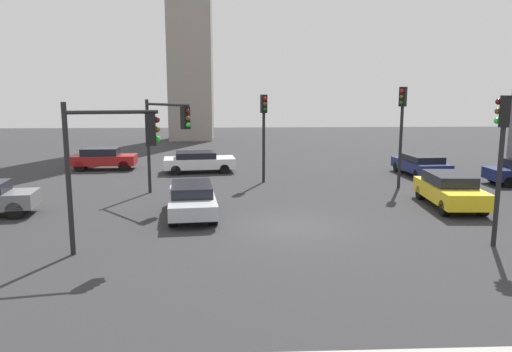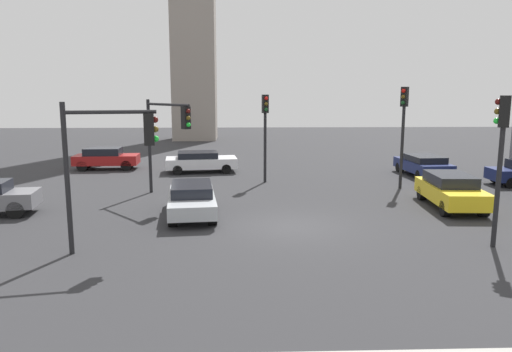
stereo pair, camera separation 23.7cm
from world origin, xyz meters
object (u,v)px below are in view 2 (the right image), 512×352
Objects in this scene: traffic_light_3 at (167,128)px; car_4 at (451,190)px; traffic_light_2 at (265,121)px; traffic_light_1 at (110,148)px; car_5 at (192,198)px; traffic_light_4 at (403,118)px; car_0 at (201,161)px; car_1 at (106,158)px; car_6 at (423,165)px; traffic_light_0 at (501,143)px.

traffic_light_3 is 13.14m from car_4.
traffic_light_2 is 1.04× the size of traffic_light_3.
traffic_light_3 is 1.00× the size of car_4.
traffic_light_1 reaches higher than car_5.
traffic_light_1 is 15.86m from traffic_light_4.
car_4 is (0.83, -4.28, -2.89)m from traffic_light_4.
car_4 is (11.74, -9.89, 0.08)m from car_0.
car_6 is (19.79, -3.22, -0.06)m from car_1.
car_4 is 1.04× the size of car_6.
traffic_light_4 is 1.15× the size of car_0.
traffic_light_1 is 1.00× the size of car_5.
traffic_light_3 is at bearing -103.42° from car_0.
car_4 is at bearing -73.18° from traffic_light_0.
traffic_light_1 is 1.04× the size of car_0.
traffic_light_3 reaches higher than car_6.
traffic_light_4 is (12.48, 9.79, 0.34)m from traffic_light_1.
traffic_light_2 is 1.18× the size of car_1.
traffic_light_0 reaches higher than car_5.
traffic_light_0 is 11.60m from car_5.
traffic_light_0 reaches higher than traffic_light_3.
traffic_light_0 is at bearing 60.39° from car_5.
traffic_light_4 is at bearing 140.66° from car_6.
car_0 is (-10.90, 5.62, -2.97)m from traffic_light_4.
traffic_light_1 is 0.98× the size of traffic_light_2.
car_0 is at bearing -126.84° from car_4.
car_1 reaches higher than car_5.
traffic_light_1 is 1.07× the size of car_6.
car_0 is at bearing -146.17° from traffic_light_2.
traffic_light_1 reaches higher than car_0.
traffic_light_2 is at bearing 54.90° from traffic_light_1.
traffic_light_3 is 8.02m from car_0.
traffic_light_2 is 1.06× the size of car_0.
traffic_light_3 is 0.98× the size of car_5.
car_1 is at bearing -118.64° from car_4.
car_6 is at bearing 170.74° from car_4.
car_1 is at bearing 76.47° from car_6.
traffic_light_4 is at bearing -23.90° from car_1.
car_4 is 0.98× the size of car_5.
car_5 is (-10.43, -5.26, -2.97)m from traffic_light_4.
traffic_light_2 is (-6.91, 11.77, -0.05)m from traffic_light_0.
traffic_light_2 is at bearing -125.32° from car_4.
car_6 is at bearing -11.11° from car_1.
traffic_light_1 is 12.99m from traffic_light_2.
car_6 is (9.63, 1.74, -2.72)m from traffic_light_2.
car_6 is at bearing 31.61° from traffic_light_1.
traffic_light_4 is 1.18× the size of car_6.
traffic_light_0 is 1.20× the size of car_1.
car_0 is (1.58, 15.41, -2.63)m from traffic_light_1.
traffic_light_1 is at bearing 26.53° from traffic_light_0.
traffic_light_0 is 1.02× the size of traffic_light_2.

